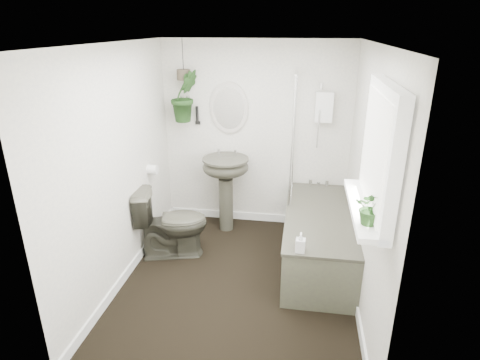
# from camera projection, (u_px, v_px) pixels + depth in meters

# --- Properties ---
(floor) EXTENTS (2.30, 2.80, 0.02)m
(floor) POSITION_uv_depth(u_px,v_px,m) (238.00, 282.00, 4.09)
(floor) COLOR black
(floor) RESTS_ON ground
(ceiling) EXTENTS (2.30, 2.80, 0.02)m
(ceiling) POSITION_uv_depth(u_px,v_px,m) (237.00, 42.00, 3.25)
(ceiling) COLOR white
(ceiling) RESTS_ON ground
(wall_back) EXTENTS (2.30, 0.02, 2.30)m
(wall_back) POSITION_uv_depth(u_px,v_px,m) (256.00, 136.00, 4.97)
(wall_back) COLOR silver
(wall_back) RESTS_ON ground
(wall_front) EXTENTS (2.30, 0.02, 2.30)m
(wall_front) POSITION_uv_depth(u_px,v_px,m) (199.00, 258.00, 2.37)
(wall_front) COLOR silver
(wall_front) RESTS_ON ground
(wall_left) EXTENTS (0.02, 2.80, 2.30)m
(wall_left) POSITION_uv_depth(u_px,v_px,m) (118.00, 169.00, 3.84)
(wall_left) COLOR silver
(wall_left) RESTS_ON ground
(wall_right) EXTENTS (0.02, 2.80, 2.30)m
(wall_right) POSITION_uv_depth(u_px,v_px,m) (368.00, 183.00, 3.50)
(wall_right) COLOR silver
(wall_right) RESTS_ON ground
(skirting) EXTENTS (2.30, 2.80, 0.10)m
(skirting) POSITION_uv_depth(u_px,v_px,m) (238.00, 277.00, 4.07)
(skirting) COLOR white
(skirting) RESTS_ON floor
(bathtub) EXTENTS (0.72, 1.72, 0.58)m
(bathtub) POSITION_uv_depth(u_px,v_px,m) (318.00, 238.00, 4.33)
(bathtub) COLOR #38372D
(bathtub) RESTS_ON floor
(bath_screen) EXTENTS (0.04, 0.72, 1.40)m
(bath_screen) POSITION_uv_depth(u_px,v_px,m) (293.00, 136.00, 4.47)
(bath_screen) COLOR silver
(bath_screen) RESTS_ON bathtub
(shower_box) EXTENTS (0.20, 0.10, 0.35)m
(shower_box) POSITION_uv_depth(u_px,v_px,m) (324.00, 107.00, 4.64)
(shower_box) COLOR white
(shower_box) RESTS_ON wall_back
(oval_mirror) EXTENTS (0.46, 0.03, 0.62)m
(oval_mirror) POSITION_uv_depth(u_px,v_px,m) (229.00, 108.00, 4.85)
(oval_mirror) COLOR #B6AFA4
(oval_mirror) RESTS_ON wall_back
(wall_sconce) EXTENTS (0.04, 0.04, 0.22)m
(wall_sconce) POSITION_uv_depth(u_px,v_px,m) (197.00, 115.00, 4.94)
(wall_sconce) COLOR black
(wall_sconce) RESTS_ON wall_back
(toilet_roll_holder) EXTENTS (0.11, 0.11, 0.11)m
(toilet_roll_holder) POSITION_uv_depth(u_px,v_px,m) (152.00, 170.00, 4.57)
(toilet_roll_holder) COLOR white
(toilet_roll_holder) RESTS_ON wall_left
(window_recess) EXTENTS (0.08, 1.00, 0.90)m
(window_recess) POSITION_uv_depth(u_px,v_px,m) (381.00, 151.00, 2.69)
(window_recess) COLOR white
(window_recess) RESTS_ON wall_right
(window_sill) EXTENTS (0.18, 1.00, 0.04)m
(window_sill) POSITION_uv_depth(u_px,v_px,m) (363.00, 207.00, 2.85)
(window_sill) COLOR white
(window_sill) RESTS_ON wall_right
(window_blinds) EXTENTS (0.01, 0.86, 0.76)m
(window_blinds) POSITION_uv_depth(u_px,v_px,m) (374.00, 151.00, 2.69)
(window_blinds) COLOR white
(window_blinds) RESTS_ON wall_right
(toilet) EXTENTS (0.87, 0.63, 0.79)m
(toilet) POSITION_uv_depth(u_px,v_px,m) (172.00, 222.00, 4.44)
(toilet) COLOR #38372D
(toilet) RESTS_ON floor
(pedestal_sink) EXTENTS (0.66, 0.60, 0.95)m
(pedestal_sink) POSITION_uv_depth(u_px,v_px,m) (226.00, 194.00, 4.97)
(pedestal_sink) COLOR #38372D
(pedestal_sink) RESTS_ON floor
(sill_plant) EXTENTS (0.23, 0.21, 0.23)m
(sill_plant) POSITION_uv_depth(u_px,v_px,m) (372.00, 208.00, 2.52)
(sill_plant) COLOR black
(sill_plant) RESTS_ON window_sill
(hanging_plant) EXTENTS (0.43, 0.42, 0.61)m
(hanging_plant) POSITION_uv_depth(u_px,v_px,m) (185.00, 96.00, 4.76)
(hanging_plant) COLOR black
(hanging_plant) RESTS_ON ceiling
(soap_bottle) EXTENTS (0.09, 0.09, 0.18)m
(soap_bottle) POSITION_uv_depth(u_px,v_px,m) (300.00, 242.00, 3.49)
(soap_bottle) COLOR black
(soap_bottle) RESTS_ON bathtub
(hanging_pot) EXTENTS (0.16, 0.16, 0.12)m
(hanging_pot) POSITION_uv_depth(u_px,v_px,m) (184.00, 75.00, 4.67)
(hanging_pot) COLOR #40372B
(hanging_pot) RESTS_ON ceiling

